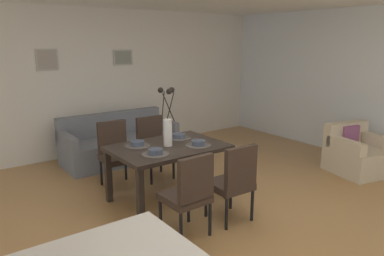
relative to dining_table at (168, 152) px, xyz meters
name	(u,v)px	position (x,y,z in m)	size (l,w,h in m)	color
ground_plane	(206,214)	(0.14, -0.60, -0.65)	(9.00, 9.00, 0.00)	#A87A47
back_wall_panel	(95,82)	(0.14, 2.65, 0.65)	(9.00, 0.10, 2.60)	silver
side_window_wall	(353,83)	(3.79, -0.20, 0.65)	(0.10, 6.30, 2.60)	white
dining_table	(168,152)	(0.00, 0.00, 0.00)	(1.40, 0.97, 0.74)	black
dining_chair_near_left	(189,192)	(-0.32, -0.91, -0.14)	(0.45, 0.45, 0.92)	#33261E
dining_chair_near_right	(116,151)	(-0.31, 0.90, -0.14)	(0.46, 0.46, 0.92)	#33261E
dining_chair_far_left	(234,179)	(0.28, -0.92, -0.14)	(0.46, 0.46, 0.92)	#33261E
dining_chair_far_right	(153,144)	(0.29, 0.87, -0.14)	(0.45, 0.45, 0.92)	#33261E
centerpiece_vase	(168,124)	(0.00, 0.00, 0.37)	(0.21, 0.23, 0.73)	white
placemat_near_left	(155,154)	(-0.31, -0.22, 0.09)	(0.32, 0.32, 0.01)	#4C4742
bowl_near_left	(155,151)	(-0.31, -0.22, 0.13)	(0.17, 0.17, 0.07)	#475166
placemat_near_right	(137,146)	(-0.31, 0.22, 0.09)	(0.32, 0.32, 0.01)	#4C4742
bowl_near_right	(137,143)	(-0.31, 0.22, 0.13)	(0.17, 0.17, 0.07)	#475166
placemat_far_left	(198,145)	(0.32, -0.22, 0.09)	(0.32, 0.32, 0.01)	#4C4742
bowl_far_left	(198,142)	(0.32, -0.22, 0.13)	(0.17, 0.17, 0.07)	#475166
placemat_far_right	(179,138)	(0.32, 0.22, 0.09)	(0.32, 0.32, 0.01)	#4C4742
bowl_far_right	(179,135)	(0.32, 0.22, 0.13)	(0.17, 0.17, 0.07)	#475166
sofa	(119,145)	(0.22, 1.92, -0.37)	(1.91, 0.84, 0.80)	slate
armchair	(357,154)	(2.99, -0.86, -0.37)	(0.96, 0.96, 0.75)	beige
framed_picture_left	(47,60)	(-0.68, 2.58, 1.07)	(0.35, 0.03, 0.35)	#B2ADA3
framed_picture_center	(123,58)	(0.68, 2.58, 1.07)	(0.38, 0.03, 0.28)	#B2ADA3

